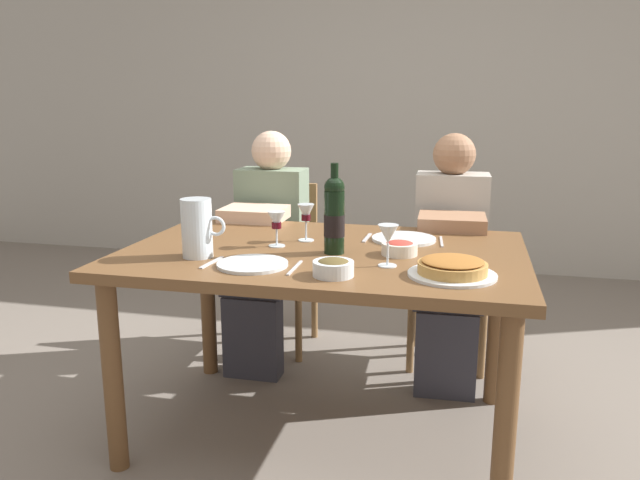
{
  "coord_description": "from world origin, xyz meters",
  "views": [
    {
      "loc": [
        0.52,
        -2.24,
        1.33
      ],
      "look_at": [
        -0.02,
        0.02,
        0.79
      ],
      "focal_mm": 35.11,
      "sensor_mm": 36.0,
      "label": 1
    }
  ],
  "objects_px": {
    "dinner_plate_left_setting": "(253,264)",
    "diner_left": "(266,242)",
    "salad_bowl": "(400,248)",
    "olive_bowl": "(333,267)",
    "wine_glass_right_diner": "(388,236)",
    "chair_right": "(449,263)",
    "diner_right": "(450,252)",
    "dining_table": "(324,273)",
    "chair_left": "(280,254)",
    "wine_glass_left_diner": "(276,222)",
    "water_pitcher": "(197,231)",
    "wine_bottle": "(334,215)",
    "wine_glass_centre": "(306,215)",
    "baked_tart": "(452,268)",
    "dinner_plate_right_setting": "(404,239)"
  },
  "relations": [
    {
      "from": "salad_bowl",
      "to": "chair_right",
      "type": "relative_size",
      "value": 0.15
    },
    {
      "from": "olive_bowl",
      "to": "baked_tart",
      "type": "bearing_deg",
      "value": 12.92
    },
    {
      "from": "wine_glass_left_diner",
      "to": "chair_left",
      "type": "height_order",
      "value": "wine_glass_left_diner"
    },
    {
      "from": "dinner_plate_left_setting",
      "to": "diner_right",
      "type": "relative_size",
      "value": 0.21
    },
    {
      "from": "water_pitcher",
      "to": "olive_bowl",
      "type": "xyz_separation_m",
      "value": [
        0.53,
        -0.13,
        -0.06
      ]
    },
    {
      "from": "chair_left",
      "to": "wine_glass_right_diner",
      "type": "bearing_deg",
      "value": 123.57
    },
    {
      "from": "wine_glass_centre",
      "to": "dining_table",
      "type": "bearing_deg",
      "value": -51.42
    },
    {
      "from": "wine_bottle",
      "to": "water_pitcher",
      "type": "relative_size",
      "value": 1.57
    },
    {
      "from": "olive_bowl",
      "to": "chair_left",
      "type": "xyz_separation_m",
      "value": [
        -0.56,
        1.23,
        -0.29
      ]
    },
    {
      "from": "chair_right",
      "to": "diner_right",
      "type": "distance_m",
      "value": 0.26
    },
    {
      "from": "wine_glass_left_diner",
      "to": "wine_glass_right_diner",
      "type": "bearing_deg",
      "value": -22.82
    },
    {
      "from": "wine_glass_left_diner",
      "to": "olive_bowl",
      "type": "bearing_deg",
      "value": -49.5
    },
    {
      "from": "salad_bowl",
      "to": "chair_left",
      "type": "relative_size",
      "value": 0.15
    },
    {
      "from": "dinner_plate_right_setting",
      "to": "chair_left",
      "type": "height_order",
      "value": "chair_left"
    },
    {
      "from": "diner_right",
      "to": "dining_table",
      "type": "bearing_deg",
      "value": 53.69
    },
    {
      "from": "salad_bowl",
      "to": "diner_right",
      "type": "relative_size",
      "value": 0.11
    },
    {
      "from": "baked_tart",
      "to": "dining_table",
      "type": "bearing_deg",
      "value": 152.15
    },
    {
      "from": "olive_bowl",
      "to": "chair_left",
      "type": "distance_m",
      "value": 1.39
    },
    {
      "from": "dining_table",
      "to": "wine_bottle",
      "type": "relative_size",
      "value": 4.49
    },
    {
      "from": "wine_glass_right_diner",
      "to": "chair_right",
      "type": "height_order",
      "value": "wine_glass_right_diner"
    },
    {
      "from": "dining_table",
      "to": "diner_right",
      "type": "distance_m",
      "value": 0.81
    },
    {
      "from": "water_pitcher",
      "to": "dinner_plate_right_setting",
      "type": "distance_m",
      "value": 0.83
    },
    {
      "from": "salad_bowl",
      "to": "chair_left",
      "type": "xyz_separation_m",
      "value": [
        -0.74,
        0.91,
        -0.29
      ]
    },
    {
      "from": "olive_bowl",
      "to": "chair_right",
      "type": "height_order",
      "value": "chair_right"
    },
    {
      "from": "dining_table",
      "to": "diner_right",
      "type": "xyz_separation_m",
      "value": [
        0.45,
        0.67,
        -0.05
      ]
    },
    {
      "from": "chair_left",
      "to": "chair_right",
      "type": "xyz_separation_m",
      "value": [
        0.9,
        0.01,
        0.0
      ]
    },
    {
      "from": "diner_right",
      "to": "diner_left",
      "type": "bearing_deg",
      "value": -1.36
    },
    {
      "from": "wine_glass_centre",
      "to": "chair_left",
      "type": "xyz_separation_m",
      "value": [
        -0.35,
        0.76,
        -0.37
      ]
    },
    {
      "from": "wine_glass_left_diner",
      "to": "dinner_plate_left_setting",
      "type": "relative_size",
      "value": 0.56
    },
    {
      "from": "wine_glass_left_diner",
      "to": "diner_left",
      "type": "height_order",
      "value": "diner_left"
    },
    {
      "from": "water_pitcher",
      "to": "wine_glass_centre",
      "type": "relative_size",
      "value": 1.43
    },
    {
      "from": "diner_right",
      "to": "wine_glass_left_diner",
      "type": "bearing_deg",
      "value": 43.61
    },
    {
      "from": "wine_bottle",
      "to": "olive_bowl",
      "type": "bearing_deg",
      "value": -78.36
    },
    {
      "from": "salad_bowl",
      "to": "wine_glass_left_diner",
      "type": "distance_m",
      "value": 0.48
    },
    {
      "from": "dinner_plate_right_setting",
      "to": "chair_left",
      "type": "relative_size",
      "value": 0.3
    },
    {
      "from": "dining_table",
      "to": "dinner_plate_right_setting",
      "type": "height_order",
      "value": "dinner_plate_right_setting"
    },
    {
      "from": "dining_table",
      "to": "diner_left",
      "type": "xyz_separation_m",
      "value": [
        -0.45,
        0.66,
        -0.05
      ]
    },
    {
      "from": "water_pitcher",
      "to": "wine_glass_left_diner",
      "type": "distance_m",
      "value": 0.32
    },
    {
      "from": "baked_tart",
      "to": "dinner_plate_left_setting",
      "type": "relative_size",
      "value": 1.17
    },
    {
      "from": "olive_bowl",
      "to": "chair_right",
      "type": "bearing_deg",
      "value": 74.92
    },
    {
      "from": "salad_bowl",
      "to": "dinner_plate_left_setting",
      "type": "bearing_deg",
      "value": -150.1
    },
    {
      "from": "wine_glass_left_diner",
      "to": "baked_tart",
      "type": "bearing_deg",
      "value": -21.5
    },
    {
      "from": "wine_glass_right_diner",
      "to": "diner_left",
      "type": "height_order",
      "value": "diner_left"
    },
    {
      "from": "wine_glass_right_diner",
      "to": "diner_right",
      "type": "relative_size",
      "value": 0.12
    },
    {
      "from": "salad_bowl",
      "to": "olive_bowl",
      "type": "relative_size",
      "value": 0.99
    },
    {
      "from": "wine_glass_centre",
      "to": "chair_left",
      "type": "height_order",
      "value": "wine_glass_centre"
    },
    {
      "from": "olive_bowl",
      "to": "dinner_plate_right_setting",
      "type": "height_order",
      "value": "olive_bowl"
    },
    {
      "from": "wine_glass_left_diner",
      "to": "dinner_plate_right_setting",
      "type": "height_order",
      "value": "wine_glass_left_diner"
    },
    {
      "from": "dinner_plate_left_setting",
      "to": "diner_left",
      "type": "xyz_separation_m",
      "value": [
        -0.27,
        0.94,
        -0.15
      ]
    },
    {
      "from": "salad_bowl",
      "to": "chair_left",
      "type": "height_order",
      "value": "chair_left"
    }
  ]
}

